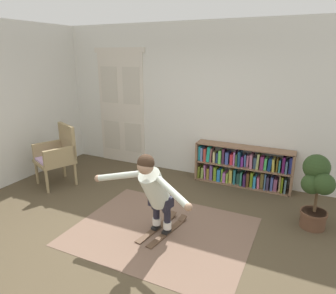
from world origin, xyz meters
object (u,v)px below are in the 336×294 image
at_px(bookshelf, 241,168).
at_px(wicker_chair, 58,154).
at_px(person_skier, 154,188).
at_px(potted_plant, 316,187).
at_px(skis_pair, 163,229).

distance_m(bookshelf, wicker_chair, 3.36).
height_order(wicker_chair, person_skier, person_skier).
xyz_separation_m(potted_plant, skis_pair, (-1.82, -0.99, -0.58)).
bearing_deg(person_skier, potted_plant, 32.60).
bearing_deg(potted_plant, person_skier, -147.40).
distance_m(potted_plant, skis_pair, 2.15).
bearing_deg(bookshelf, potted_plant, -39.39).
height_order(potted_plant, person_skier, person_skier).
bearing_deg(skis_pair, potted_plant, 28.40).
distance_m(bookshelf, potted_plant, 1.59).
bearing_deg(person_skier, bookshelf, 73.67).
distance_m(bookshelf, skis_pair, 2.10).
relative_size(wicker_chair, skis_pair, 1.23).
relative_size(potted_plant, person_skier, 0.71).
xyz_separation_m(bookshelf, potted_plant, (1.22, -1.00, 0.26)).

